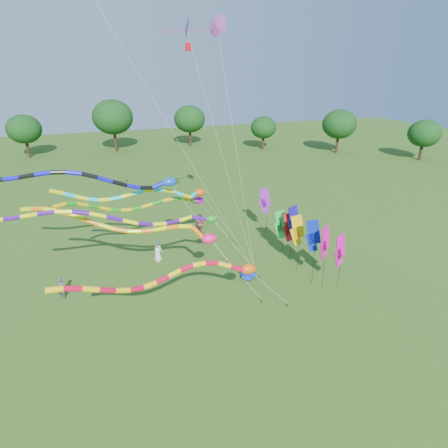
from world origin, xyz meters
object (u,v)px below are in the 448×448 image
object	(u,v)px
person_b	(61,289)
tube_kite_red	(187,275)
person_a	(158,251)
person_c	(200,223)
tube_kite_orange	(143,228)
blue_nylon_heap	(247,273)

from	to	relation	value
person_b	tube_kite_red	bearing A→B (deg)	-7.21
person_a	person_c	size ratio (longest dim) A/B	0.92
tube_kite_orange	person_c	bearing A→B (deg)	79.40
person_c	person_b	bearing A→B (deg)	91.99
tube_kite_orange	person_a	xyz separation A→B (m)	(1.69, 5.24, -4.45)
blue_nylon_heap	tube_kite_orange	bearing A→B (deg)	-176.16
tube_kite_red	blue_nylon_heap	xyz separation A→B (m)	(5.94, 5.44, -4.08)
blue_nylon_heap	person_c	distance (m)	9.07
person_b	person_c	world-z (taller)	person_c
tube_kite_red	person_c	distance (m)	15.68
tube_kite_red	person_b	bearing A→B (deg)	127.22
person_a	person_c	xyz separation A→B (m)	(4.87, 4.25, 0.07)
tube_kite_orange	blue_nylon_heap	size ratio (longest dim) A/B	8.62
blue_nylon_heap	person_b	distance (m)	13.04
blue_nylon_heap	person_a	distance (m)	7.47
tube_kite_orange	person_c	xyz separation A→B (m)	(6.56, 9.50, -4.38)
blue_nylon_heap	person_c	world-z (taller)	person_c
person_b	person_c	size ratio (longest dim) A/B	0.89
tube_kite_red	person_b	xyz separation A→B (m)	(-6.99, 7.02, -3.49)
tube_kite_orange	person_b	size ratio (longest dim) A/B	8.31
tube_kite_red	person_a	distance (m)	10.76
tube_kite_red	person_c	bearing A→B (deg)	63.01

